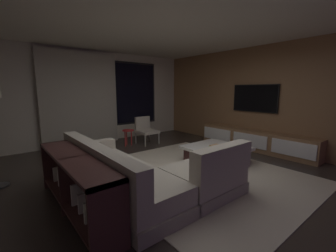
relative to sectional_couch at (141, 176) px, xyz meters
name	(u,v)px	position (x,y,z in m)	size (l,w,h in m)	color
floor	(178,177)	(0.88, 0.15, -0.29)	(9.20, 9.20, 0.00)	#332B26
back_wall_with_window	(96,98)	(0.82, 3.76, 1.05)	(6.60, 0.30, 2.70)	beige
media_wall	(266,98)	(3.94, 0.15, 1.06)	(0.12, 7.80, 2.70)	#8E6642
ceiling	(179,20)	(0.88, 0.15, 2.41)	(8.20, 8.20, 0.00)	beige
area_rug	(195,173)	(1.23, 0.05, -0.28)	(3.20, 3.80, 0.01)	beige
sectional_couch	(141,176)	(0.00, 0.00, 0.00)	(1.98, 2.50, 0.82)	#A49C8C
coffee_table	(216,154)	(2.04, 0.20, -0.10)	(1.16, 1.16, 0.36)	#432423
book_stack_on_coffee_table	(217,146)	(2.00, 0.18, 0.09)	(0.29, 0.21, 0.05)	#59AE63
accent_chair_near_window	(145,129)	(1.83, 2.66, 0.14)	(0.55, 0.57, 0.78)	#B2ADA0
side_stool	(128,133)	(1.28, 2.71, 0.08)	(0.32, 0.32, 0.46)	red
media_console	(255,141)	(3.65, 0.20, -0.04)	(0.46, 3.10, 0.52)	#8E6642
mounted_tv	(255,98)	(3.83, 0.40, 1.06)	(0.05, 1.25, 0.72)	black
console_table_behind_couch	(75,181)	(-0.91, 0.13, 0.13)	(0.40, 2.10, 0.74)	#432423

